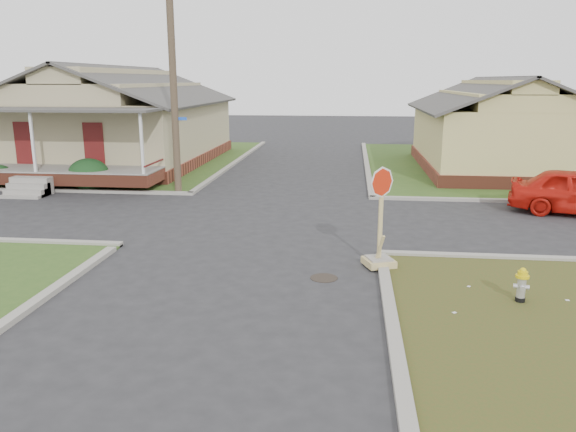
# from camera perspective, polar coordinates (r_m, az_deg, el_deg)

# --- Properties ---
(ground) EXTENTS (120.00, 120.00, 0.00)m
(ground) POSITION_cam_1_polar(r_m,az_deg,el_deg) (13.91, -5.35, -5.25)
(ground) COLOR #252528
(ground) RESTS_ON ground
(verge_far_left) EXTENTS (19.00, 19.00, 0.05)m
(verge_far_left) POSITION_cam_1_polar(r_m,az_deg,el_deg) (34.94, -20.50, 5.47)
(verge_far_left) COLOR #304F1C
(verge_far_left) RESTS_ON ground
(curbs) EXTENTS (80.00, 40.00, 0.12)m
(curbs) POSITION_cam_1_polar(r_m,az_deg,el_deg) (18.63, -2.24, -0.30)
(curbs) COLOR gray
(curbs) RESTS_ON ground
(manhole) EXTENTS (0.64, 0.64, 0.01)m
(manhole) POSITION_cam_1_polar(r_m,az_deg,el_deg) (13.17, 3.67, -6.29)
(manhole) COLOR black
(manhole) RESTS_ON ground
(corner_house) EXTENTS (10.10, 15.50, 5.30)m
(corner_house) POSITION_cam_1_polar(r_m,az_deg,el_deg) (32.26, -17.07, 9.15)
(corner_house) COLOR brown
(corner_house) RESTS_ON ground
(side_house_yellow) EXTENTS (7.60, 11.60, 4.70)m
(side_house_yellow) POSITION_cam_1_polar(r_m,az_deg,el_deg) (30.33, 20.49, 8.47)
(side_house_yellow) COLOR brown
(side_house_yellow) RESTS_ON ground
(utility_pole) EXTENTS (1.80, 0.28, 9.00)m
(utility_pole) POSITION_cam_1_polar(r_m,az_deg,el_deg) (22.85, -11.60, 13.83)
(utility_pole) COLOR #3B2F22
(utility_pole) RESTS_ON ground
(fire_hydrant) EXTENTS (0.27, 0.27, 0.73)m
(fire_hydrant) POSITION_cam_1_polar(r_m,az_deg,el_deg) (12.51, 22.65, -6.30)
(fire_hydrant) COLOR black
(fire_hydrant) RESTS_ON ground
(stop_sign) EXTENTS (0.70, 0.68, 2.46)m
(stop_sign) POSITION_cam_1_polar(r_m,az_deg,el_deg) (13.87, 9.28, -2.90)
(stop_sign) COLOR tan
(stop_sign) RESTS_ON ground
(hedge_left) EXTENTS (1.29, 1.05, 0.98)m
(hedge_left) POSITION_cam_1_polar(r_m,az_deg,el_deg) (26.92, -27.25, 3.72)
(hedge_left) COLOR #133619
(hedge_left) RESTS_ON verge_far_left
(hedge_right) EXTENTS (1.58, 1.30, 1.21)m
(hedge_right) POSITION_cam_1_polar(r_m,az_deg,el_deg) (24.88, -19.58, 4.01)
(hedge_right) COLOR #133619
(hedge_right) RESTS_ON verge_far_left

